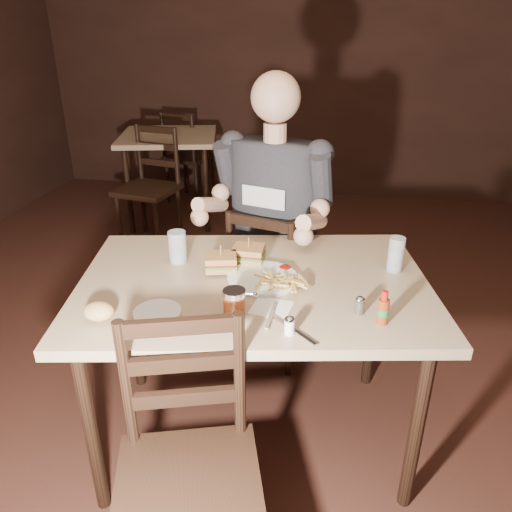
% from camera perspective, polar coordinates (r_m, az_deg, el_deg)
% --- Properties ---
extents(room_shell, '(7.00, 7.00, 7.00)m').
position_cam_1_polar(room_shell, '(1.60, 7.77, 15.77)').
color(room_shell, black).
rests_on(room_shell, ground).
extents(main_table, '(1.46, 1.11, 0.77)m').
position_cam_1_polar(main_table, '(1.92, -0.28, -4.75)').
color(main_table, tan).
rests_on(main_table, ground).
extents(bg_table, '(0.97, 0.97, 0.77)m').
position_cam_1_polar(bg_table, '(4.47, -9.94, 12.41)').
color(bg_table, tan).
rests_on(bg_table, ground).
extents(chair_far, '(0.49, 0.52, 0.85)m').
position_cam_1_polar(chair_far, '(2.60, 2.02, -3.03)').
color(chair_far, black).
rests_on(chair_far, ground).
extents(chair_near, '(0.54, 0.56, 0.91)m').
position_cam_1_polar(chair_near, '(1.59, -7.75, -24.70)').
color(chair_near, black).
rests_on(chair_near, ground).
extents(bg_chair_far, '(0.51, 0.53, 0.88)m').
position_cam_1_polar(bg_chair_far, '(5.03, -7.59, 11.20)').
color(bg_chair_far, black).
rests_on(bg_chair_far, ground).
extents(bg_chair_near, '(0.50, 0.53, 0.91)m').
position_cam_1_polar(bg_chair_near, '(4.03, -12.34, 7.48)').
color(bg_chair_near, black).
rests_on(bg_chair_near, ground).
extents(diner, '(0.69, 0.60, 1.03)m').
position_cam_1_polar(diner, '(2.35, 1.69, 7.79)').
color(diner, '#302E33').
rests_on(diner, chair_far).
extents(dinner_plate, '(0.30, 0.30, 0.01)m').
position_cam_1_polar(dinner_plate, '(1.88, 0.75, -2.69)').
color(dinner_plate, white).
rests_on(dinner_plate, main_table).
extents(sandwich_left, '(0.14, 0.12, 0.10)m').
position_cam_1_polar(sandwich_left, '(1.92, -4.03, -0.14)').
color(sandwich_left, tan).
rests_on(sandwich_left, dinner_plate).
extents(sandwich_right, '(0.12, 0.10, 0.10)m').
position_cam_1_polar(sandwich_right, '(1.99, -0.85, 0.84)').
color(sandwich_right, tan).
rests_on(sandwich_right, dinner_plate).
extents(fries_pile, '(0.25, 0.20, 0.04)m').
position_cam_1_polar(fries_pile, '(1.83, 2.88, -2.72)').
color(fries_pile, '#E2B961').
rests_on(fries_pile, dinner_plate).
extents(ketchup_dollop, '(0.05, 0.05, 0.01)m').
position_cam_1_polar(ketchup_dollop, '(1.94, 3.34, -1.27)').
color(ketchup_dollop, maroon).
rests_on(ketchup_dollop, dinner_plate).
extents(glass_left, '(0.08, 0.08, 0.13)m').
position_cam_1_polar(glass_left, '(2.03, -8.96, 1.01)').
color(glass_left, silver).
rests_on(glass_left, main_table).
extents(glass_right, '(0.07, 0.07, 0.14)m').
position_cam_1_polar(glass_right, '(2.00, 15.69, 0.18)').
color(glass_right, silver).
rests_on(glass_right, main_table).
extents(hot_sauce, '(0.04, 0.04, 0.12)m').
position_cam_1_polar(hot_sauce, '(1.66, 14.37, -5.71)').
color(hot_sauce, maroon).
rests_on(hot_sauce, main_table).
extents(salt_shaker, '(0.04, 0.04, 0.06)m').
position_cam_1_polar(salt_shaker, '(1.57, 3.84, -7.97)').
color(salt_shaker, white).
rests_on(salt_shaker, main_table).
extents(pepper_shaker, '(0.04, 0.04, 0.06)m').
position_cam_1_polar(pepper_shaker, '(1.71, 11.75, -5.58)').
color(pepper_shaker, '#38332D').
rests_on(pepper_shaker, main_table).
extents(syrup_dispenser, '(0.09, 0.09, 0.10)m').
position_cam_1_polar(syrup_dispenser, '(1.64, -2.49, -5.45)').
color(syrup_dispenser, maroon).
rests_on(syrup_dispenser, main_table).
extents(napkin, '(0.15, 0.14, 0.00)m').
position_cam_1_polar(napkin, '(1.71, 1.79, -5.93)').
color(napkin, white).
rests_on(napkin, main_table).
extents(knife, '(0.17, 0.15, 0.01)m').
position_cam_1_polar(knife, '(1.60, 4.23, -8.35)').
color(knife, silver).
rests_on(knife, napkin).
extents(fork, '(0.02, 0.17, 0.01)m').
position_cam_1_polar(fork, '(1.67, 1.76, -6.76)').
color(fork, silver).
rests_on(fork, napkin).
extents(side_plate, '(0.18, 0.18, 0.01)m').
position_cam_1_polar(side_plate, '(1.70, -11.19, -6.51)').
color(side_plate, white).
rests_on(side_plate, main_table).
extents(bread_roll, '(0.12, 0.10, 0.06)m').
position_cam_1_polar(bread_roll, '(1.70, -17.53, -6.04)').
color(bread_roll, tan).
rests_on(bread_roll, side_plate).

